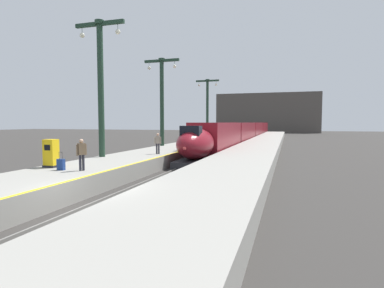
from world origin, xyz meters
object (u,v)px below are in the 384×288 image
object	(u,v)px
station_column_mid	(101,76)
station_column_distant	(207,103)
station_column_far	(162,94)
passenger_mid_platform	(158,142)
highspeed_train_main	(247,131)
passenger_near_edge	(82,152)
rolling_suitcase	(61,164)
ticket_machine_yellow	(51,154)

from	to	relation	value
station_column_mid	station_column_distant	size ratio (longest dim) A/B	1.01
station_column_far	passenger_mid_platform	world-z (taller)	station_column_far
station_column_mid	passenger_mid_platform	world-z (taller)	station_column_mid
highspeed_train_main	station_column_mid	world-z (taller)	station_column_mid
station_column_mid	passenger_near_edge	size ratio (longest dim) A/B	5.90
rolling_suitcase	ticket_machine_yellow	world-z (taller)	ticket_machine_yellow
highspeed_train_main	rolling_suitcase	distance (m)	44.88
station_column_distant	rolling_suitcase	size ratio (longest dim) A/B	10.06
station_column_distant	rolling_suitcase	bearing A→B (deg)	-87.52
rolling_suitcase	ticket_machine_yellow	bearing A→B (deg)	150.35
station_column_mid	passenger_mid_platform	size ratio (longest dim) A/B	5.90
highspeed_train_main	station_column_distant	bearing A→B (deg)	-130.67
station_column_distant	rolling_suitcase	xyz separation A→B (m)	(1.63, -37.80, -5.59)
station_column_far	station_column_distant	xyz separation A→B (m)	(0.00, 19.93, 0.20)
station_column_distant	ticket_machine_yellow	xyz separation A→B (m)	(0.35, -37.07, -5.15)
station_column_mid	rolling_suitcase	size ratio (longest dim) A/B	10.15
highspeed_train_main	passenger_near_edge	bearing A→B (deg)	-93.92
station_column_far	passenger_mid_platform	distance (m)	10.19
highspeed_train_main	ticket_machine_yellow	bearing A→B (deg)	-97.20
station_column_far	station_column_distant	distance (m)	19.93
station_column_mid	station_column_far	xyz separation A→B (m)	(-0.00, 11.56, -0.25)
highspeed_train_main	station_column_far	size ratio (longest dim) A/B	7.85
ticket_machine_yellow	passenger_near_edge	bearing A→B (deg)	-13.07
station_column_mid	ticket_machine_yellow	distance (m)	7.64
station_column_mid	station_column_far	world-z (taller)	station_column_mid
highspeed_train_main	passenger_mid_platform	bearing A→B (deg)	-94.42
station_column_mid	passenger_near_edge	world-z (taller)	station_column_mid
highspeed_train_main	station_column_far	xyz separation A→B (m)	(-5.90, -26.79, 4.77)
station_column_mid	rolling_suitcase	bearing A→B (deg)	-75.48
station_column_far	rolling_suitcase	xyz separation A→B (m)	(1.63, -17.88, -5.39)
station_column_far	ticket_machine_yellow	size ratio (longest dim) A/B	5.94
station_column_far	rolling_suitcase	size ratio (longest dim) A/B	9.68
passenger_mid_platform	rolling_suitcase	size ratio (longest dim) A/B	1.72
passenger_near_edge	rolling_suitcase	size ratio (longest dim) A/B	1.72
rolling_suitcase	passenger_near_edge	bearing A→B (deg)	7.15
highspeed_train_main	station_column_distant	xyz separation A→B (m)	(-5.90, -6.87, 4.97)
station_column_mid	ticket_machine_yellow	size ratio (longest dim) A/B	6.23
rolling_suitcase	ticket_machine_yellow	size ratio (longest dim) A/B	0.61
highspeed_train_main	rolling_suitcase	xyz separation A→B (m)	(-4.27, -44.67, -0.62)
station_column_distant	ticket_machine_yellow	distance (m)	37.43
passenger_near_edge	ticket_machine_yellow	size ratio (longest dim) A/B	1.06
station_column_far	highspeed_train_main	bearing A→B (deg)	77.58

